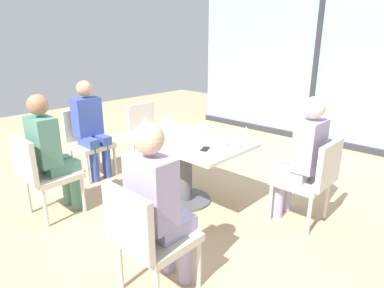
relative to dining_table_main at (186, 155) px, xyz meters
The scene contains 22 objects.
ground_plane 0.55m from the dining_table_main, ahead, with size 12.00×12.00×0.00m, color tan.
window_wall_backdrop 3.26m from the dining_table_main, 90.00° to the left, with size 4.78×0.10×2.70m.
dining_table_main is the anchor object (origin of this frame).
chair_side_end 1.54m from the dining_table_main, 168.01° to the right, with size 0.50×0.46×0.87m.
chair_far_right 1.30m from the dining_table_main, 21.62° to the left, with size 0.50×0.46×0.87m.
chair_front_left 1.46m from the dining_table_main, 123.76° to the right, with size 0.46×0.50×0.87m.
chair_front_right 1.46m from the dining_table_main, 56.24° to the right, with size 0.46×0.50×0.87m.
chair_far_left 1.30m from the dining_table_main, 158.38° to the left, with size 0.50×0.46×0.87m.
person_side_end 1.44m from the dining_table_main, 167.10° to the right, with size 0.39×0.34×1.26m.
person_far_right 1.21m from the dining_table_main, 23.55° to the left, with size 0.39×0.34×1.26m.
person_front_left 1.38m from the dining_table_main, 126.29° to the right, with size 0.34×0.39×1.26m.
person_front_right 1.38m from the dining_table_main, 53.71° to the right, with size 0.34×0.39×1.26m.
wine_glass_0 0.71m from the dining_table_main, 27.67° to the left, with size 0.07×0.07×0.18m.
wine_glass_1 0.49m from the dining_table_main, behind, with size 0.07×0.07×0.18m.
wine_glass_2 0.63m from the dining_table_main, 167.07° to the right, with size 0.07×0.07×0.18m.
wine_glass_3 0.68m from the dining_table_main, 10.42° to the left, with size 0.07×0.07×0.18m.
wine_glass_4 0.56m from the dining_table_main, 10.10° to the left, with size 0.07×0.07×0.18m.
wine_glass_5 0.56m from the dining_table_main, 163.08° to the left, with size 0.07×0.07×0.18m.
wine_glass_6 0.72m from the dining_table_main, 154.12° to the left, with size 0.07×0.07×0.18m.
coffee_cup 0.33m from the dining_table_main, 88.05° to the left, with size 0.08×0.08×0.09m, color white.
cell_phone_on_table 0.44m from the dining_table_main, 17.21° to the right, with size 0.07×0.14×0.01m, color black.
handbag_0 1.76m from the dining_table_main, 153.19° to the right, with size 0.30×0.16×0.28m, color beige.
Camera 1 is at (2.33, -2.41, 1.75)m, focal length 30.68 mm.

